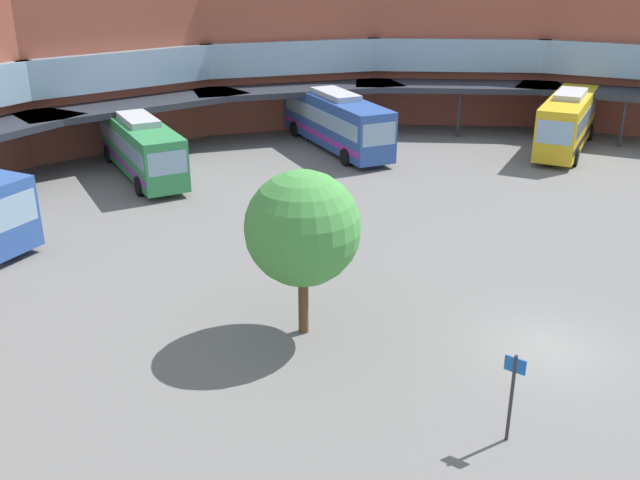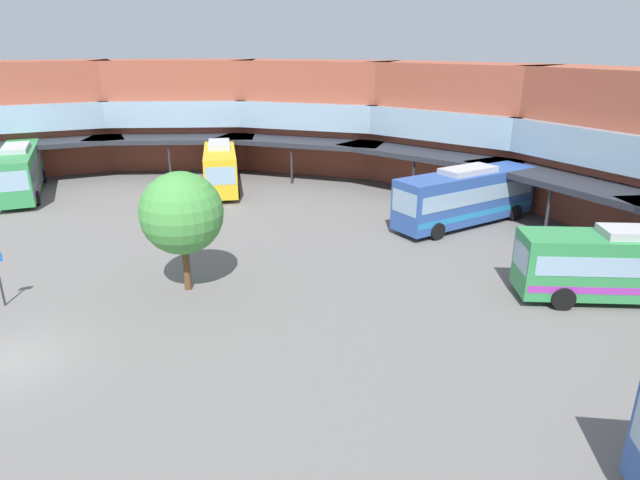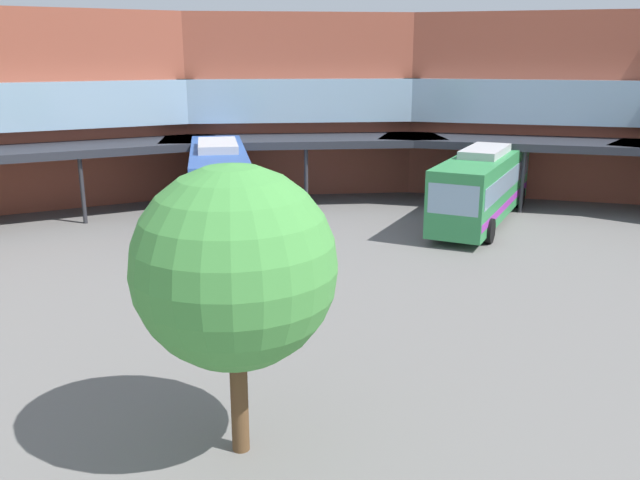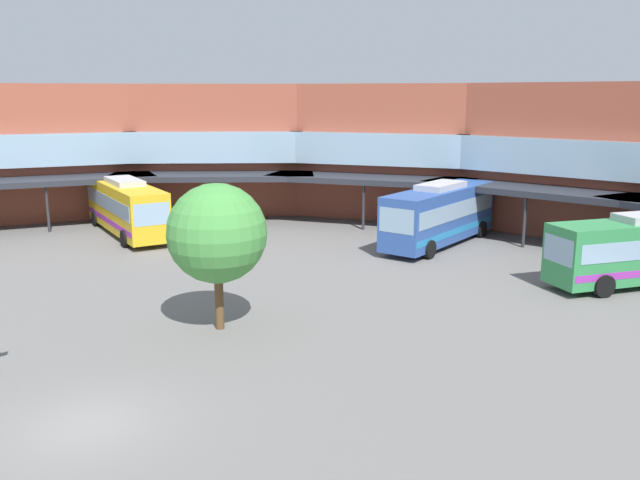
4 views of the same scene
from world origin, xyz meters
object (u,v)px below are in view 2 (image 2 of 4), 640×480
(bus_2, at_px, (466,196))
(plaza_tree, at_px, (182,213))
(bus_1, at_px, (639,265))
(bus_3, at_px, (20,170))
(bus_0, at_px, (220,164))

(bus_2, height_order, plaza_tree, plaza_tree)
(bus_1, relative_size, plaza_tree, 1.79)
(bus_1, relative_size, bus_3, 0.92)
(plaza_tree, bearing_deg, bus_1, 57.98)
(bus_0, height_order, plaza_tree, plaza_tree)
(bus_0, relative_size, bus_3, 1.01)
(bus_1, height_order, plaza_tree, plaza_tree)
(bus_3, bearing_deg, bus_1, 41.47)
(bus_0, distance_m, bus_3, 15.90)
(bus_1, height_order, bus_2, bus_2)
(bus_3, bearing_deg, bus_0, 77.16)
(bus_1, distance_m, bus_2, 12.71)
(bus_0, xyz_separation_m, bus_3, (-5.26, -15.01, 0.09))
(bus_1, bearing_deg, bus_2, -62.22)
(bus_2, bearing_deg, bus_0, -62.08)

